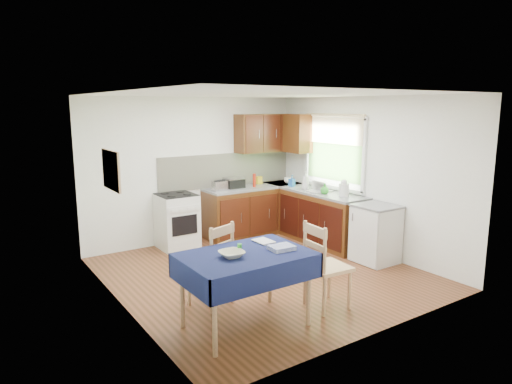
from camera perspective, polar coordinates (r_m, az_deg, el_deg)
floor at (r=6.60m, az=0.86°, el=-10.10°), size 4.20×4.20×0.00m
ceiling at (r=6.18m, az=0.93°, el=12.14°), size 4.00×4.20×0.02m
wall_back at (r=8.06m, az=-7.67°, el=2.79°), size 4.00×0.02×2.50m
wall_front at (r=4.74m, az=15.57°, el=-3.05°), size 4.00×0.02×2.50m
wall_left at (r=5.40m, az=-16.81°, el=-1.44°), size 0.02×4.20×2.50m
wall_right at (r=7.58m, az=13.42°, el=2.10°), size 0.02×4.20×2.50m
base_cabinets at (r=8.21m, az=3.65°, el=-2.81°), size 1.90×2.30×0.86m
worktop_back at (r=8.38m, az=-0.25°, el=0.63°), size 1.90×0.60×0.04m
worktop_right at (r=7.88m, az=8.35°, el=-0.13°), size 0.60×1.70×0.04m
worktop_corner at (r=8.75m, az=3.30°, el=1.04°), size 0.60×0.60×0.04m
splashback at (r=8.36m, az=-3.62°, el=2.80°), size 2.70×0.02×0.60m
upper_cabinets at (r=8.54m, az=2.42°, el=7.36°), size 1.20×0.85×0.70m
stove at (r=7.74m, az=-9.85°, el=-3.57°), size 0.60×0.61×0.92m
window at (r=8.00m, az=9.71°, el=5.56°), size 0.04×1.48×1.26m
fridge at (r=7.16m, az=14.74°, el=-5.07°), size 0.58×0.60×0.89m
corkboard at (r=5.64m, az=-17.63°, el=2.60°), size 0.04×0.62×0.47m
dining_table at (r=4.87m, az=-1.30°, el=-8.87°), size 1.35×0.91×0.82m
chair_far at (r=5.45m, az=-5.34°, el=-8.72°), size 0.57×0.57×1.01m
chair_near at (r=5.41m, az=8.50°, el=-8.81°), size 0.49×0.49×1.03m
toaster at (r=7.90m, az=-4.56°, el=0.76°), size 0.25×0.15×0.19m
sandwich_press at (r=8.20m, az=-2.78°, el=1.18°), size 0.32×0.28×0.19m
sauce_bottle at (r=8.25m, az=-0.21°, el=1.47°), size 0.06×0.06×0.24m
yellow_packet at (r=8.59m, az=0.39°, el=1.49°), size 0.13×0.11×0.14m
dish_rack at (r=7.89m, az=7.91°, el=0.21°), size 0.39×0.30×0.18m
kettle at (r=7.55m, az=10.94°, el=0.41°), size 0.16×0.16×0.28m
cup at (r=8.71m, az=3.97°, el=1.47°), size 0.18×0.18×0.11m
soap_bottle_a at (r=8.03m, az=6.21°, el=1.42°), size 0.17×0.17×0.32m
soap_bottle_b at (r=8.33m, az=4.50°, el=1.40°), size 0.12×0.12×0.21m
soap_bottle_c at (r=7.67m, az=8.58°, el=0.40°), size 0.15×0.15×0.18m
plate_bowl at (r=4.72m, az=-3.06°, el=-7.76°), size 0.27×0.27×0.06m
book at (r=5.17m, az=0.15°, el=-6.34°), size 0.19×0.25×0.02m
spice_jar at (r=4.83m, az=-2.07°, el=-7.07°), size 0.05×0.05×0.10m
tea_towel at (r=4.95m, az=3.22°, el=-6.96°), size 0.27×0.22×0.05m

